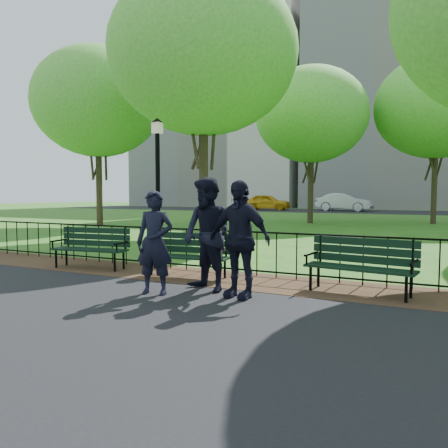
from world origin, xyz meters
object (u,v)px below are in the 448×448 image
at_px(park_bench_left_a, 92,243).
at_px(tree_far_c, 312,115).
at_px(park_bench_main, 174,248).
at_px(person_right, 239,239).
at_px(tree_far_e, 437,106).
at_px(person_left, 155,243).
at_px(lamppost, 158,180).
at_px(taxi, 267,202).
at_px(sedan_silver, 344,202).
at_px(park_bench_right_a, 361,260).
at_px(person_mid, 208,234).
at_px(tree_near_w, 203,54).
at_px(tree_mid_w, 98,102).

distance_m(park_bench_left_a, tree_far_c, 17.23).
height_order(park_bench_main, park_bench_left_a, park_bench_left_a).
bearing_deg(park_bench_main, person_right, -35.02).
height_order(tree_far_e, person_left, tree_far_e).
bearing_deg(person_right, park_bench_main, 159.91).
distance_m(lamppost, tree_far_e, 17.78).
distance_m(park_bench_main, taxi, 35.02).
distance_m(park_bench_left_a, person_left, 3.05).
height_order(park_bench_main, sedan_silver, sedan_silver).
height_order(park_bench_right_a, taxi, taxi).
xyz_separation_m(person_mid, sedan_silver, (-4.33, 34.73, -0.12)).
bearing_deg(lamppost, person_right, -42.96).
distance_m(tree_near_w, tree_far_c, 9.31).
height_order(park_bench_main, person_mid, person_mid).
distance_m(park_bench_main, sedan_silver, 34.06).
bearing_deg(person_left, park_bench_left_a, 138.31).
bearing_deg(tree_far_c, person_mid, -80.54).
distance_m(tree_far_c, person_right, 18.47).
bearing_deg(sedan_silver, person_mid, -168.67).
xyz_separation_m(park_bench_main, park_bench_left_a, (-2.13, 0.06, -0.02)).
bearing_deg(park_bench_main, park_bench_right_a, -4.59).
relative_size(tree_near_w, tree_mid_w, 1.10).
distance_m(tree_mid_w, person_mid, 16.86).
height_order(park_bench_left_a, tree_mid_w, tree_mid_w).
xyz_separation_m(tree_far_e, taxi, (-14.94, 14.58, -5.43)).
distance_m(tree_far_c, sedan_silver, 18.24).
bearing_deg(park_bench_main, person_mid, -40.97).
relative_size(park_bench_left_a, taxi, 0.38).
bearing_deg(person_left, tree_far_c, 83.96).
bearing_deg(person_mid, tree_far_c, 120.96).
height_order(park_bench_right_a, tree_near_w, tree_near_w).
bearing_deg(park_bench_right_a, person_left, -145.15).
bearing_deg(person_mid, person_right, 5.85).
xyz_separation_m(park_bench_left_a, lamppost, (-0.26, 2.89, 1.46)).
bearing_deg(person_right, person_mid, 172.71).
relative_size(tree_near_w, tree_far_c, 1.15).
relative_size(park_bench_right_a, person_right, 0.98).
bearing_deg(person_left, park_bench_main, 98.03).
distance_m(person_mid, sedan_silver, 35.00).
relative_size(park_bench_main, lamppost, 0.48).
bearing_deg(taxi, person_right, -165.60).
xyz_separation_m(tree_far_e, person_left, (-3.86, -20.22, -5.38)).
bearing_deg(sedan_silver, taxi, 98.21).
xyz_separation_m(park_bench_left_a, taxi, (-8.41, 33.34, 0.25)).
relative_size(park_bench_main, taxi, 0.38).
distance_m(park_bench_right_a, tree_far_e, 19.56).
distance_m(tree_far_e, sedan_silver, 17.71).
height_order(lamppost, tree_mid_w, tree_mid_w).
height_order(person_mid, sedan_silver, person_mid).
relative_size(lamppost, tree_near_w, 0.38).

